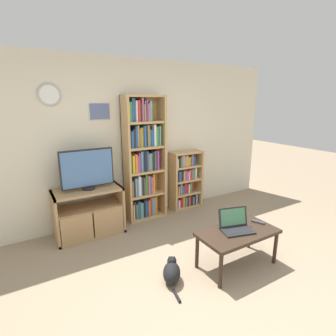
% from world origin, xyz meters
% --- Properties ---
extents(ground_plane, '(18.00, 18.00, 0.00)m').
position_xyz_m(ground_plane, '(0.00, 0.00, 0.00)').
color(ground_plane, gray).
extents(wall_back, '(5.83, 0.09, 2.60)m').
position_xyz_m(wall_back, '(-0.01, 2.32, 1.30)').
color(wall_back, beige).
rests_on(wall_back, ground_plane).
extents(tv_stand, '(0.97, 0.48, 0.71)m').
position_xyz_m(tv_stand, '(-0.76, 2.01, 0.36)').
color(tv_stand, tan).
rests_on(tv_stand, ground_plane).
extents(television, '(0.74, 0.18, 0.59)m').
position_xyz_m(television, '(-0.74, 2.02, 1.01)').
color(television, black).
rests_on(television, tv_stand).
extents(bookshelf_tall, '(0.67, 0.30, 2.04)m').
position_xyz_m(bookshelf_tall, '(0.19, 2.15, 1.01)').
color(bookshelf_tall, tan).
rests_on(bookshelf_tall, ground_plane).
extents(bookshelf_short, '(0.60, 0.26, 1.06)m').
position_xyz_m(bookshelf_short, '(1.04, 2.17, 0.52)').
color(bookshelf_short, tan).
rests_on(bookshelf_short, ground_plane).
extents(coffee_table, '(0.96, 0.50, 0.45)m').
position_xyz_m(coffee_table, '(0.57, 0.34, 0.40)').
color(coffee_table, '#332319').
rests_on(coffee_table, ground_plane).
extents(laptop, '(0.43, 0.36, 0.25)m').
position_xyz_m(laptop, '(0.57, 0.38, 0.52)').
color(laptop, '#232326').
rests_on(laptop, coffee_table).
extents(remote_near_laptop, '(0.11, 0.16, 0.02)m').
position_xyz_m(remote_near_laptop, '(0.95, 0.37, 0.46)').
color(remote_near_laptop, '#38383A').
rests_on(remote_near_laptop, coffee_table).
extents(cat, '(0.32, 0.50, 0.27)m').
position_xyz_m(cat, '(-0.26, 0.49, 0.11)').
color(cat, black).
rests_on(cat, ground_plane).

